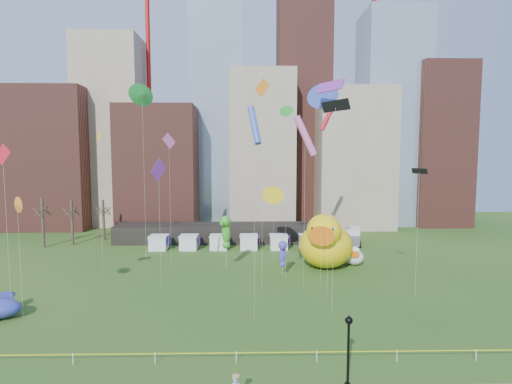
{
  "coord_description": "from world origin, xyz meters",
  "views": [
    {
      "loc": [
        0.89,
        -27.32,
        15.14
      ],
      "look_at": [
        1.64,
        8.62,
        12.0
      ],
      "focal_mm": 27.0,
      "sensor_mm": 36.0,
      "label": 1
    }
  ],
  "objects_px": {
    "seahorse_green": "(226,229)",
    "box_truck": "(353,236)",
    "big_duck": "(325,242)",
    "small_duck": "(354,256)",
    "seahorse_purple": "(283,252)",
    "lamppost": "(348,343)"
  },
  "relations": [
    {
      "from": "big_duck",
      "to": "small_duck",
      "type": "bearing_deg",
      "value": 35.36
    },
    {
      "from": "seahorse_green",
      "to": "lamppost",
      "type": "relative_size",
      "value": 1.48
    },
    {
      "from": "seahorse_green",
      "to": "seahorse_purple",
      "type": "xyz_separation_m",
      "value": [
        7.51,
        -3.15,
        -2.35
      ]
    },
    {
      "from": "small_duck",
      "to": "seahorse_purple",
      "type": "xyz_separation_m",
      "value": [
        -10.59,
        -4.73,
        1.83
      ]
    },
    {
      "from": "seahorse_green",
      "to": "box_truck",
      "type": "bearing_deg",
      "value": 58.74
    },
    {
      "from": "big_duck",
      "to": "lamppost",
      "type": "xyz_separation_m",
      "value": [
        -4.1,
        -27.85,
        -0.56
      ]
    },
    {
      "from": "big_duck",
      "to": "seahorse_green",
      "type": "distance_m",
      "value": 13.82
    },
    {
      "from": "seahorse_purple",
      "to": "seahorse_green",
      "type": "bearing_deg",
      "value": 166.44
    },
    {
      "from": "big_duck",
      "to": "seahorse_purple",
      "type": "distance_m",
      "value": 7.03
    },
    {
      "from": "small_duck",
      "to": "big_duck",
      "type": "bearing_deg",
      "value": -149.44
    },
    {
      "from": "seahorse_green",
      "to": "lamppost",
      "type": "height_order",
      "value": "seahorse_green"
    },
    {
      "from": "small_duck",
      "to": "seahorse_green",
      "type": "bearing_deg",
      "value": -162.29
    },
    {
      "from": "big_duck",
      "to": "box_truck",
      "type": "bearing_deg",
      "value": 79.7
    },
    {
      "from": "small_duck",
      "to": "lamppost",
      "type": "relative_size",
      "value": 0.81
    },
    {
      "from": "seahorse_green",
      "to": "big_duck",
      "type": "bearing_deg",
      "value": 24.25
    },
    {
      "from": "small_duck",
      "to": "lamppost",
      "type": "bearing_deg",
      "value": -93.47
    },
    {
      "from": "big_duck",
      "to": "box_truck",
      "type": "xyz_separation_m",
      "value": [
        7.97,
        15.1,
        -2.22
      ]
    },
    {
      "from": "seahorse_green",
      "to": "lamppost",
      "type": "bearing_deg",
      "value": -47.3
    },
    {
      "from": "big_duck",
      "to": "seahorse_purple",
      "type": "height_order",
      "value": "big_duck"
    },
    {
      "from": "big_duck",
      "to": "seahorse_purple",
      "type": "relative_size",
      "value": 2.43
    },
    {
      "from": "small_duck",
      "to": "box_truck",
      "type": "height_order",
      "value": "small_duck"
    },
    {
      "from": "lamppost",
      "to": "seahorse_purple",
      "type": "bearing_deg",
      "value": 94.86
    }
  ]
}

